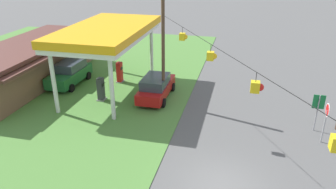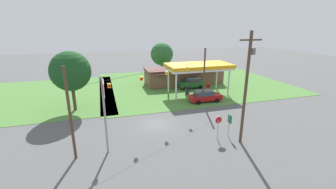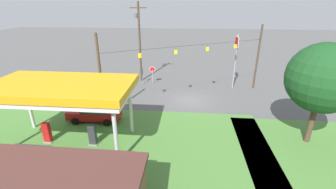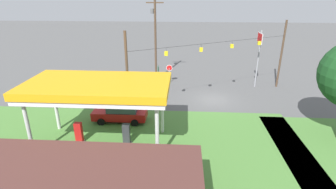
# 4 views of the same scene
# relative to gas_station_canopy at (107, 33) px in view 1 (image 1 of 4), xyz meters

# --- Properties ---
(ground_plane) EXTENTS (160.00, 160.00, 0.00)m
(ground_plane) POSITION_rel_gas_station_canopy_xyz_m (-9.68, -9.64, -4.70)
(ground_plane) COLOR #565656
(grass_verge_station_corner) EXTENTS (36.00, 28.00, 0.04)m
(grass_verge_station_corner) POSITION_rel_gas_station_canopy_xyz_m (2.00, 7.64, -4.68)
(grass_verge_station_corner) COLOR #4C7F38
(grass_verge_station_corner) RESTS_ON ground
(gas_station_canopy) EXTENTS (10.55, 5.55, 5.22)m
(gas_station_canopy) POSITION_rel_gas_station_canopy_xyz_m (0.00, 0.00, 0.00)
(gas_station_canopy) COLOR silver
(gas_station_canopy) RESTS_ON ground
(gas_station_store) EXTENTS (15.34, 5.99, 3.24)m
(gas_station_store) POSITION_rel_gas_station_canopy_xyz_m (0.30, 7.61, -3.07)
(gas_station_store) COLOR brown
(gas_station_store) RESTS_ON ground
(fuel_pump_near) EXTENTS (0.71, 0.56, 1.77)m
(fuel_pump_near) POSITION_rel_gas_station_canopy_xyz_m (-1.91, -0.00, -3.86)
(fuel_pump_near) COLOR gray
(fuel_pump_near) RESTS_ON ground
(fuel_pump_far) EXTENTS (0.71, 0.56, 1.77)m
(fuel_pump_far) POSITION_rel_gas_station_canopy_xyz_m (1.91, -0.00, -3.86)
(fuel_pump_far) COLOR gray
(fuel_pump_far) RESTS_ON ground
(car_at_pumps_front) EXTENTS (4.94, 2.11, 1.79)m
(car_at_pumps_front) POSITION_rel_gas_station_canopy_xyz_m (-0.56, -3.90, -3.78)
(car_at_pumps_front) COLOR #AD1414
(car_at_pumps_front) RESTS_ON ground
(car_at_pumps_rear) EXTENTS (4.76, 2.14, 1.93)m
(car_at_pumps_rear) POSITION_rel_gas_station_canopy_xyz_m (0.52, 3.90, -3.72)
(car_at_pumps_rear) COLOR #1E602D
(car_at_pumps_rear) RESTS_ON ground
(stop_sign_roadside) EXTENTS (0.80, 0.08, 2.50)m
(stop_sign_roadside) POSITION_rel_gas_station_canopy_xyz_m (-4.40, -15.03, -2.89)
(stop_sign_roadside) COLOR #99999E
(stop_sign_roadside) RESTS_ON ground
(route_sign) EXTENTS (0.10, 0.70, 2.40)m
(route_sign) POSITION_rel_gas_station_canopy_xyz_m (-2.99, -14.83, -2.99)
(route_sign) COLOR gray
(route_sign) RESTS_ON ground
(signal_span_gantry) EXTENTS (17.18, 10.24, 8.25)m
(signal_span_gantry) POSITION_rel_gas_station_canopy_xyz_m (-9.68, -9.65, -0.19)
(signal_span_gantry) COLOR #4C3828
(signal_span_gantry) RESTS_ON ground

